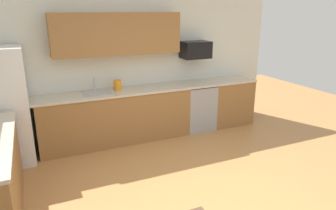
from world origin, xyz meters
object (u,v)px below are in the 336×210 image
Objects in this scene: refrigerator at (2,107)px; microwave at (196,50)px; oven_range at (197,106)px; kettle at (118,86)px.

refrigerator is 3.46m from microwave.
oven_range is (3.39, 0.08, -0.44)m from refrigerator.
refrigerator is 3.42m from oven_range.
kettle is (1.82, 0.13, 0.13)m from refrigerator.
refrigerator is 1.83m from kettle.
kettle is (-1.57, 0.05, 0.56)m from oven_range.
oven_range is at bearing -1.83° from kettle.
microwave is at bearing 1.83° from kettle.
refrigerator reaches higher than microwave.
refrigerator is 1.96× the size of oven_range.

